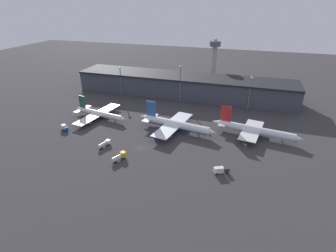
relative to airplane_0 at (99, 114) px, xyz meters
name	(u,v)px	position (x,y,z in m)	size (l,w,h in m)	color
ground	(141,148)	(38.83, -25.99, -3.00)	(600.00, 600.00, 0.00)	#383538
terminal_building	(183,85)	(38.83, 57.23, 4.79)	(163.01, 27.59, 15.50)	#3D424C
airplane_0	(99,114)	(0.00, 0.00, 0.00)	(38.88, 37.37, 12.63)	white
airplane_1	(175,124)	(49.89, -2.04, 0.79)	(46.94, 36.97, 14.98)	white
airplane_2	(254,130)	(92.35, 4.02, 0.70)	(47.98, 28.20, 14.65)	silver
service_vehicle_0	(64,127)	(-10.22, -20.60, -1.28)	(5.61, 4.62, 3.07)	#195199
service_vehicle_1	(119,157)	(33.50, -38.97, -1.20)	(4.90, 7.66, 3.29)	gold
service_vehicle_2	(221,170)	(79.50, -34.83, -1.29)	(6.80, 4.88, 3.02)	#282D38
service_vehicle_3	(104,144)	(20.74, -30.15, -1.39)	(3.86, 7.64, 2.67)	white
lamp_post_0	(121,77)	(-6.61, 43.98, 11.11)	(1.80, 1.80, 21.77)	slate
lamp_post_1	(180,79)	(39.90, 43.98, 13.56)	(1.80, 1.80, 26.19)	slate
lamp_post_2	(250,88)	(87.55, 43.98, 11.42)	(1.80, 1.80, 22.33)	slate
control_tower	(214,57)	(55.19, 97.86, 19.31)	(9.00, 9.00, 38.12)	#99999E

